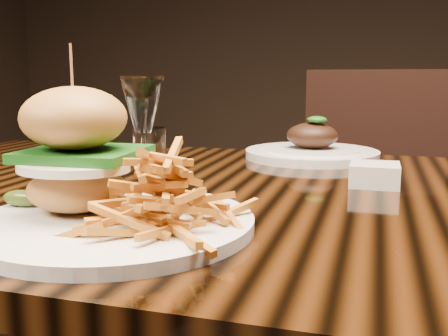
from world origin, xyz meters
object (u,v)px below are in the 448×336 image
(chair_far, at_px, (366,200))
(far_dish, at_px, (312,150))
(burger_plate, at_px, (111,181))
(dining_table, at_px, (258,236))
(wine_glass, at_px, (143,109))

(chair_far, bearing_deg, far_dish, -95.64)
(far_dish, height_order, chair_far, chair_far)
(burger_plate, xyz_separation_m, chair_far, (0.28, 1.15, -0.27))
(dining_table, relative_size, wine_glass, 8.86)
(burger_plate, bearing_deg, dining_table, 74.37)
(dining_table, xyz_separation_m, chair_far, (0.16, 0.89, -0.13))
(burger_plate, height_order, chair_far, burger_plate)
(burger_plate, relative_size, wine_glass, 1.84)
(dining_table, xyz_separation_m, far_dish, (0.04, 0.36, 0.09))
(far_dish, bearing_deg, burger_plate, -104.82)
(dining_table, bearing_deg, far_dish, 83.50)
(burger_plate, xyz_separation_m, far_dish, (0.16, 0.61, -0.04))
(dining_table, bearing_deg, wine_glass, -151.57)
(wine_glass, relative_size, chair_far, 0.19)
(burger_plate, xyz_separation_m, wine_glass, (-0.04, 0.17, 0.07))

